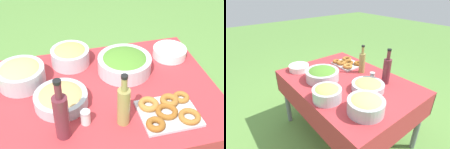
# 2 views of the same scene
# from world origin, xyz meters

# --- Properties ---
(ground_plane) EXTENTS (14.00, 14.00, 0.00)m
(ground_plane) POSITION_xyz_m (0.00, 0.00, 0.00)
(ground_plane) COLOR #609342
(picnic_table) EXTENTS (1.29, 0.94, 0.68)m
(picnic_table) POSITION_xyz_m (0.00, 0.00, 0.59)
(picnic_table) COLOR #B73338
(picnic_table) RESTS_ON ground_plane
(salad_bowl) EXTENTS (0.32, 0.32, 0.12)m
(salad_bowl) POSITION_xyz_m (-0.17, -0.17, 0.74)
(salad_bowl) COLOR silver
(salad_bowl) RESTS_ON picnic_table
(pasta_bowl) EXTENTS (0.27, 0.27, 0.13)m
(pasta_bowl) POSITION_xyz_m (0.44, -0.20, 0.75)
(pasta_bowl) COLOR #B2B7BC
(pasta_bowl) RESTS_ON picnic_table
(donut_platter) EXTENTS (0.31, 0.28, 0.05)m
(donut_platter) POSITION_xyz_m (-0.28, 0.24, 0.70)
(donut_platter) COLOR silver
(donut_platter) RESTS_ON picnic_table
(plate_stack) EXTENTS (0.21, 0.21, 0.06)m
(plate_stack) POSITION_xyz_m (-0.49, -0.26, 0.71)
(plate_stack) COLOR white
(plate_stack) RESTS_ON picnic_table
(olive_oil_bottle) EXTENTS (0.06, 0.06, 0.29)m
(olive_oil_bottle) POSITION_xyz_m (-0.04, 0.24, 0.80)
(olive_oil_bottle) COLOR #998E4C
(olive_oil_bottle) RESTS_ON picnic_table
(wine_bottle) EXTENTS (0.07, 0.07, 0.34)m
(wine_bottle) POSITION_xyz_m (0.26, 0.25, 0.81)
(wine_bottle) COLOR maroon
(wine_bottle) RESTS_ON picnic_table
(bread_bowl) EXTENTS (0.29, 0.29, 0.09)m
(bread_bowl) POSITION_xyz_m (0.24, 0.03, 0.72)
(bread_bowl) COLOR #B2B7BC
(bread_bowl) RESTS_ON picnic_table
(fruit_bowl) EXTENTS (0.24, 0.24, 0.12)m
(fruit_bowl) POSITION_xyz_m (0.14, -0.33, 0.74)
(fruit_bowl) COLOR silver
(fruit_bowl) RESTS_ON picnic_table
(salt_shaker) EXTENTS (0.05, 0.05, 0.08)m
(salt_shaker) POSITION_xyz_m (0.14, 0.20, 0.72)
(salt_shaker) COLOR white
(salt_shaker) RESTS_ON picnic_table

